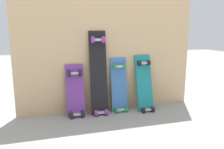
# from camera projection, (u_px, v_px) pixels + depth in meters

# --- Properties ---
(ground_plane) EXTENTS (12.00, 12.00, 0.00)m
(ground_plane) POSITION_uv_depth(u_px,v_px,m) (110.00, 111.00, 2.41)
(ground_plane) COLOR gray
(plywood_wall_panel) EXTENTS (1.86, 0.04, 1.56)m
(plywood_wall_panel) POSITION_uv_depth(u_px,v_px,m) (108.00, 36.00, 2.32)
(plywood_wall_panel) COLOR tan
(plywood_wall_panel) RESTS_ON ground
(skateboard_purple) EXTENTS (0.17, 0.18, 0.58)m
(skateboard_purple) POSITION_uv_depth(u_px,v_px,m) (75.00, 94.00, 2.24)
(skateboard_purple) COLOR #6B338C
(skateboard_purple) RESTS_ON ground
(skateboard_black) EXTENTS (0.17, 0.19, 0.90)m
(skateboard_black) POSITION_uv_depth(u_px,v_px,m) (99.00, 76.00, 2.28)
(skateboard_black) COLOR black
(skateboard_black) RESTS_ON ground
(skateboard_blue) EXTENTS (0.17, 0.15, 0.63)m
(skateboard_blue) POSITION_uv_depth(u_px,v_px,m) (119.00, 88.00, 2.38)
(skateboard_blue) COLOR #386BAD
(skateboard_blue) RESTS_ON ground
(skateboard_teal) EXTENTS (0.17, 0.23, 0.65)m
(skateboard_teal) POSITION_uv_depth(u_px,v_px,m) (145.00, 86.00, 2.41)
(skateboard_teal) COLOR #197A7F
(skateboard_teal) RESTS_ON ground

